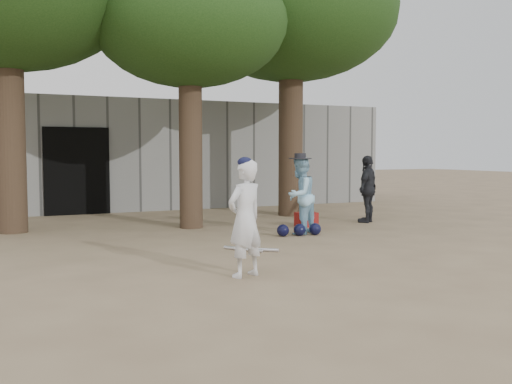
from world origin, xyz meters
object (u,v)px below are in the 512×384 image
spectator_blue (300,196)px  spectator_dark (368,189)px  boy_player (245,219)px  red_bag (306,219)px

spectator_blue → spectator_dark: 2.47m
spectator_blue → spectator_dark: spectator_dark is taller
boy_player → spectator_dark: spectator_dark is taller
red_bag → spectator_dark: bearing=1.5°
spectator_blue → spectator_dark: (2.28, 0.96, 0.01)m
spectator_blue → spectator_dark: bearing=171.2°
spectator_blue → spectator_dark: size_ratio=0.99×
boy_player → spectator_dark: 6.19m
boy_player → spectator_blue: bearing=-150.6°
spectator_blue → boy_player: bearing=18.8°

